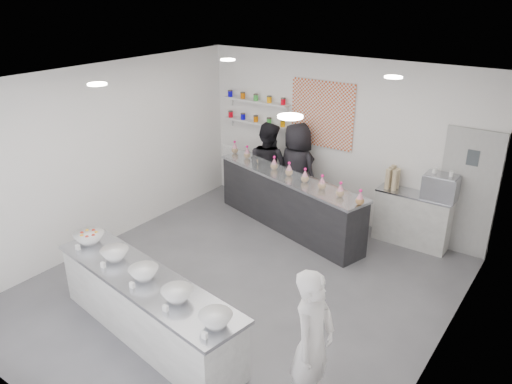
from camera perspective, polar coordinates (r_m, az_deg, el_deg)
floor at (r=7.45m, az=-1.90°, el=-10.93°), size 6.00×6.00×0.00m
ceiling at (r=6.30m, az=-2.26°, el=12.40°), size 6.00×6.00×0.00m
back_wall at (r=9.15m, az=9.43°, el=5.76°), size 5.50×0.00×5.50m
left_wall at (r=8.58m, az=-16.87°, el=3.92°), size 0.00×6.00×6.00m
right_wall at (r=5.67m, az=20.81°, el=-6.54°), size 0.00×6.00×6.00m
back_door at (r=8.59m, az=22.96°, el=-0.14°), size 0.88×0.04×2.10m
pattern_panel at (r=9.17m, az=7.57°, el=8.81°), size 1.25×0.03×1.20m
jar_shelf_lower at (r=9.90m, az=0.04°, el=7.96°), size 1.45×0.22×0.04m
jar_shelf_upper at (r=9.80m, az=0.04°, el=10.33°), size 1.45×0.22×0.04m
preserve_jars at (r=9.82m, az=-0.02°, el=9.52°), size 1.45×0.10×0.56m
downlight_0 at (r=6.59m, az=-17.70°, el=11.66°), size 0.24×0.24×0.02m
downlight_1 at (r=4.72m, az=3.94°, el=8.59°), size 0.24×0.24×0.02m
downlight_2 at (r=8.40m, az=-3.24°, el=14.86°), size 0.24×0.24×0.02m
downlight_3 at (r=7.03m, az=15.43°, el=12.55°), size 0.24×0.24×0.02m
prep_counter at (r=6.50m, az=-12.33°, el=-12.73°), size 3.12×1.15×0.83m
back_bar at (r=8.96m, az=3.70°, el=-1.15°), size 3.30×1.47×1.01m
sneeze_guard at (r=8.54m, az=2.39°, el=2.31°), size 3.09×0.90×0.28m
espresso_ledge at (r=8.81m, az=17.39°, el=-2.96°), size 1.24×0.40×0.92m
espresso_machine at (r=8.46m, az=20.35°, el=0.48°), size 0.53×0.36×0.40m
cup_stacks at (r=8.68m, az=15.33°, el=1.47°), size 0.26×0.24×0.35m
prep_bowls at (r=6.23m, az=-12.71°, el=-9.05°), size 3.00×0.91×0.15m
label_cards at (r=5.94m, az=-15.74°, el=-11.55°), size 2.66×0.04×0.07m
cookie_bags at (r=8.73m, az=3.81°, el=2.65°), size 3.24×1.05×0.25m
woman_prep at (r=5.22m, az=6.49°, el=-16.80°), size 0.41×0.61×1.63m
staff_left at (r=9.50m, az=1.35°, el=2.79°), size 0.91×0.73×1.77m
staff_right at (r=9.28m, az=4.67°, el=2.40°), size 0.99×0.74×1.82m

